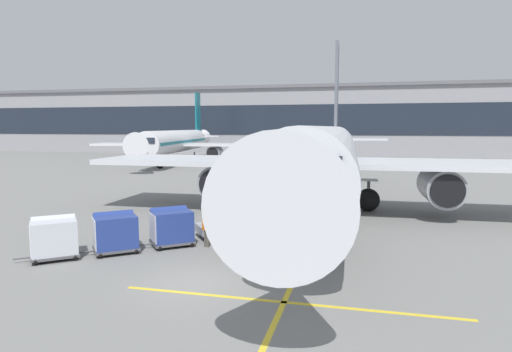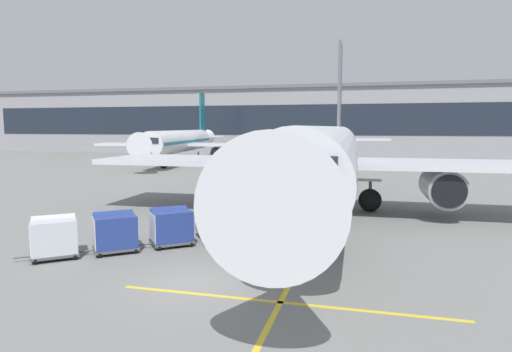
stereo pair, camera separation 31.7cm
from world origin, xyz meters
The scene contains 16 objects.
ground_plane centered at (0.00, 0.00, 0.00)m, with size 600.00×600.00×0.00m, color slate.
parked_airplane centered at (3.63, 15.51, 3.96)m, with size 32.97×43.08×14.73m.
belt_loader centered at (-0.86, 7.47, 0.91)m, with size 4.89×4.10×3.31m.
baggage_cart_lead centered at (-3.24, 4.75, 1.00)m, with size 2.61×2.51×1.91m.
baggage_cart_second centered at (-5.33, 2.99, 1.00)m, with size 2.61×2.51×1.91m.
baggage_cart_third centered at (-7.47, 1.42, 1.00)m, with size 2.61×2.51×1.91m.
ground_crew_by_loader centered at (-1.35, 6.26, 1.00)m, with size 0.36×0.54×1.74m.
ground_crew_by_carts centered at (-0.56, 4.42, 1.00)m, with size 0.57×0.29×1.74m.
ground_crew_marshaller centered at (-1.44, 4.93, 1.00)m, with size 0.50×0.40×1.74m.
safety_cone_engine_keepout centered at (-3.49, 14.50, 0.33)m, with size 0.61×0.61×0.69m.
safety_cone_wingtip centered at (-3.60, 12.43, 0.29)m, with size 0.53×0.53×0.61m.
safety_cone_nose_mark centered at (-3.50, 13.92, 0.37)m, with size 0.68×0.68×0.77m.
apron_guidance_line_lead_in centered at (3.55, 14.76, 0.00)m, with size 0.20×110.00×0.01m.
apron_guidance_line_stop_bar centered at (3.65, -1.04, 0.00)m, with size 12.00×0.20×0.01m.
terminal_building centered at (-12.58, 88.13, 7.42)m, with size 148.17×21.18×14.94m.
distant_airplane centered at (-23.55, 51.44, 3.54)m, with size 28.01×36.83×12.60m.
Camera 2 is at (6.34, -15.17, 5.97)m, focal length 30.69 mm.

